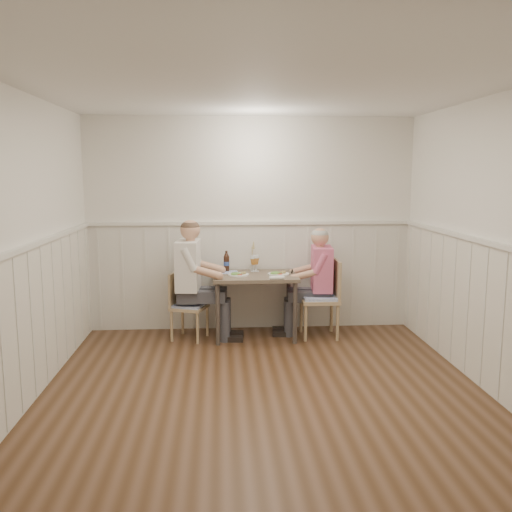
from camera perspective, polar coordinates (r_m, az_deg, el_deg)
The scene contains 16 objects.
ground_plane at distance 4.80m, azimuth 1.01°, elevation -14.93°, with size 4.50×4.50×0.00m, color #452B17.
room_shell at distance 4.41m, azimuth 1.07°, elevation 3.44°, with size 4.04×4.54×2.60m.
wainscot at distance 5.23m, azimuth 0.40°, elevation -4.96°, with size 4.00×4.49×1.34m.
dining_table at distance 6.36m, azimuth -0.12°, elevation -2.82°, with size 0.98×0.70×0.75m.
chair_right at distance 6.45m, azimuth 7.19°, elevation -4.11°, with size 0.44×0.44×0.92m.
chair_left at distance 6.39m, azimuth -7.43°, elevation -4.93°, with size 0.47×0.47×0.79m.
man_in_pink at distance 6.51m, azimuth 6.54°, elevation -3.54°, with size 0.63×0.44×1.31m.
diner_cream at distance 6.32m, azimuth -6.72°, elevation -3.46°, with size 0.68×0.47×1.43m.
plate_man at distance 6.32m, azimuth 2.31°, elevation -1.81°, with size 0.25×0.25×0.06m.
plate_diner at distance 6.28m, azimuth -1.94°, elevation -1.90°, with size 0.24×0.24×0.06m.
beer_glass_a at distance 6.51m, azimuth 0.00°, elevation -0.48°, with size 0.08×0.08×0.20m.
beer_glass_b at distance 6.52m, azimuth -0.28°, elevation -0.53°, with size 0.08×0.08×0.19m.
beer_bottle at distance 6.54m, azimuth -3.13°, elevation -0.66°, with size 0.07×0.07×0.25m.
rolled_napkin at distance 6.05m, azimuth 2.20°, elevation -2.30°, with size 0.17×0.07×0.04m.
grass_vase at distance 6.59m, azimuth -0.49°, elevation -0.08°, with size 0.04×0.04×0.37m.
gingham_mat at distance 6.48m, azimuth -3.12°, elevation -1.72°, with size 0.28×0.23×0.01m.
Camera 1 is at (-0.37, -4.38, 1.92)m, focal length 38.00 mm.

